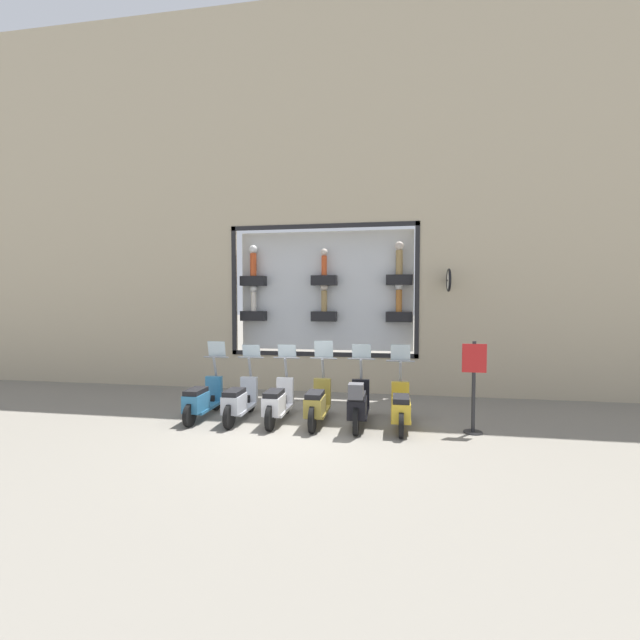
% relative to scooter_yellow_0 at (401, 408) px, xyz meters
% --- Properties ---
extents(ground_plane, '(120.00, 120.00, 0.00)m').
position_rel_scooter_yellow_0_xyz_m(ground_plane, '(-0.28, 2.10, -0.43)').
color(ground_plane, gray).
extents(building_facade, '(1.22, 36.00, 10.78)m').
position_rel_scooter_yellow_0_xyz_m(building_facade, '(3.32, 2.10, 5.07)').
color(building_facade, tan).
rests_on(building_facade, ground_plane).
extents(scooter_yellow_0, '(1.80, 0.61, 1.61)m').
position_rel_scooter_yellow_0_xyz_m(scooter_yellow_0, '(0.00, 0.00, 0.00)').
color(scooter_yellow_0, black).
rests_on(scooter_yellow_0, ground_plane).
extents(scooter_black_1, '(1.81, 0.60, 1.60)m').
position_rel_scooter_yellow_0_xyz_m(scooter_black_1, '(-0.05, 0.84, 0.06)').
color(scooter_black_1, black).
rests_on(scooter_black_1, ground_plane).
extents(scooter_olive_2, '(1.81, 0.60, 1.66)m').
position_rel_scooter_yellow_0_xyz_m(scooter_olive_2, '(0.00, 1.69, 0.02)').
color(scooter_olive_2, black).
rests_on(scooter_olive_2, ground_plane).
extents(scooter_white_3, '(1.80, 0.60, 1.56)m').
position_rel_scooter_yellow_0_xyz_m(scooter_white_3, '(0.00, 2.53, 0.01)').
color(scooter_white_3, black).
rests_on(scooter_white_3, ground_plane).
extents(scooter_silver_4, '(1.80, 0.60, 1.54)m').
position_rel_scooter_yellow_0_xyz_m(scooter_silver_4, '(-0.00, 3.38, -0.00)').
color(scooter_silver_4, black).
rests_on(scooter_silver_4, ground_plane).
extents(scooter_teal_5, '(1.79, 0.61, 1.61)m').
position_rel_scooter_yellow_0_xyz_m(scooter_teal_5, '(-0.00, 4.22, -0.00)').
color(scooter_teal_5, black).
rests_on(scooter_teal_5, ground_plane).
extents(shop_sign_post, '(0.36, 0.45, 1.78)m').
position_rel_scooter_yellow_0_xyz_m(shop_sign_post, '(-0.03, -1.38, 0.54)').
color(shop_sign_post, '#232326').
rests_on(shop_sign_post, ground_plane).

